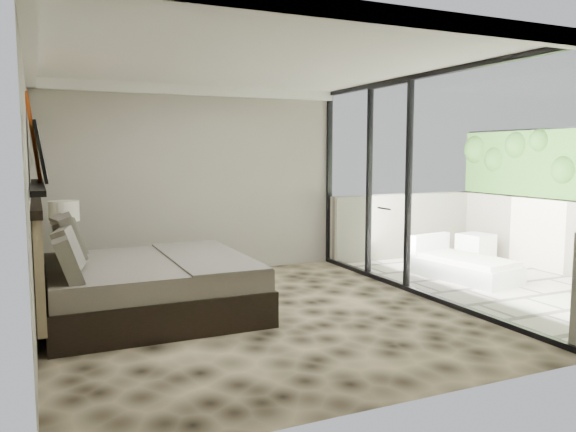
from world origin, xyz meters
name	(u,v)px	position (x,y,z in m)	size (l,w,h in m)	color
floor	(257,316)	(0.00, 0.00, 0.00)	(5.00, 5.00, 0.00)	black
ceiling	(255,61)	(0.00, 0.00, 2.79)	(4.50, 5.00, 0.02)	silver
back_wall	(196,181)	(0.00, 2.49, 1.40)	(4.50, 0.02, 2.80)	gray
left_wall	(31,198)	(-2.24, 0.00, 1.40)	(0.02, 5.00, 2.80)	gray
glass_wall	(423,186)	(2.25, 0.00, 1.40)	(0.08, 5.00, 2.80)	white
terrace_slab	(508,288)	(3.75, 0.00, -0.06)	(3.00, 5.00, 0.12)	beige
picture_ledge	(37,186)	(-2.18, 0.10, 1.50)	(0.12, 2.20, 0.05)	black
bed	(141,283)	(-1.17, 0.56, 0.37)	(2.29, 2.22, 1.27)	black
nightstand	(64,275)	(-1.91, 1.92, 0.25)	(0.51, 0.51, 0.51)	black
table_lamp	(64,220)	(-1.88, 1.94, 0.96)	(0.38, 0.38, 0.69)	black
abstract_canvas	(33,138)	(-2.19, 0.88, 1.97)	(0.04, 0.90, 0.90)	red
framed_print	(40,152)	(-2.14, 0.20, 1.82)	(0.03, 0.50, 0.60)	black
ottoman	(476,248)	(4.45, 1.40, 0.24)	(0.48, 0.48, 0.48)	white
lounger	(463,266)	(3.41, 0.53, 0.18)	(0.94, 1.57, 0.58)	silver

